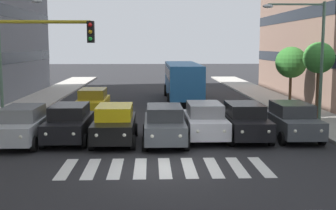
{
  "coord_description": "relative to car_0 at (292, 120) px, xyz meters",
  "views": [
    {
      "loc": [
        0.51,
        15.85,
        4.5
      ],
      "look_at": [
        -0.3,
        -4.51,
        1.73
      ],
      "focal_mm": 47.37,
      "sensor_mm": 36.0,
      "label": 1
    }
  ],
  "objects": [
    {
      "name": "car_0",
      "position": [
        0.0,
        0.0,
        0.0
      ],
      "size": [
        2.02,
        4.44,
        1.72
      ],
      "color": "#474C51",
      "rests_on": "ground_plane"
    },
    {
      "name": "street_tree_2",
      "position": [
        -3.33,
        -10.85,
        2.35
      ],
      "size": [
        2.26,
        2.26,
        4.23
      ],
      "color": "#513823",
      "rests_on": "sidewalk_left"
    },
    {
      "name": "street_tree_1",
      "position": [
        -2.94,
        -4.6,
        2.84
      ],
      "size": [
        1.82,
        1.82,
        4.52
      ],
      "color": "#513823",
      "rests_on": "sidewalk_left"
    },
    {
      "name": "street_lamp_left",
      "position": [
        -1.56,
        -2.12,
        3.37
      ],
      "size": [
        3.3,
        0.28,
        6.57
      ],
      "color": "#4C6B56",
      "rests_on": "sidewalk_left"
    },
    {
      "name": "car_2",
      "position": [
        4.22,
        -0.11,
        0.0
      ],
      "size": [
        2.02,
        4.44,
        1.72
      ],
      "color": "silver",
      "rests_on": "ground_plane"
    },
    {
      "name": "car_6",
      "position": [
        12.68,
        0.76,
        0.0
      ],
      "size": [
        2.02,
        4.44,
        1.72
      ],
      "color": "#B2B7BC",
      "rests_on": "ground_plane"
    },
    {
      "name": "car_3",
      "position": [
        6.19,
        0.84,
        0.0
      ],
      "size": [
        2.02,
        4.44,
        1.72
      ],
      "color": "#474C51",
      "rests_on": "ground_plane"
    },
    {
      "name": "car_1",
      "position": [
        2.32,
        0.07,
        0.0
      ],
      "size": [
        2.02,
        4.44,
        1.72
      ],
      "color": "black",
      "rests_on": "ground_plane"
    },
    {
      "name": "ground_plane",
      "position": [
        6.32,
        4.96,
        -0.89
      ],
      "size": [
        180.0,
        180.0,
        0.0
      ],
      "primitive_type": "plane",
      "color": "#262628"
    },
    {
      "name": "car_5",
      "position": [
        10.64,
        0.24,
        0.0
      ],
      "size": [
        2.02,
        4.44,
        1.72
      ],
      "color": "black",
      "rests_on": "ground_plane"
    },
    {
      "name": "car_row2_0",
      "position": [
        10.5,
        -7.33,
        0.0
      ],
      "size": [
        2.02,
        4.44,
        1.72
      ],
      "color": "gold",
      "rests_on": "ground_plane"
    },
    {
      "name": "street_lamp_right",
      "position": [
        14.41,
        -3.08,
        3.43
      ],
      "size": [
        2.4,
        0.28,
        6.87
      ],
      "color": "#4C6B56",
      "rests_on": "sidewalk_right"
    },
    {
      "name": "bus_behind_traffic",
      "position": [
        4.22,
        -15.12,
        0.97
      ],
      "size": [
        2.78,
        10.5,
        3.0
      ],
      "color": "#286BAD",
      "rests_on": "ground_plane"
    },
    {
      "name": "crosswalk_markings",
      "position": [
        6.32,
        4.96,
        -0.88
      ],
      "size": [
        7.65,
        2.8,
        0.01
      ],
      "color": "silver",
      "rests_on": "ground_plane"
    },
    {
      "name": "car_4",
      "position": [
        8.49,
        0.57,
        0.0
      ],
      "size": [
        2.02,
        4.44,
        1.72
      ],
      "color": "black",
      "rests_on": "ground_plane"
    }
  ]
}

